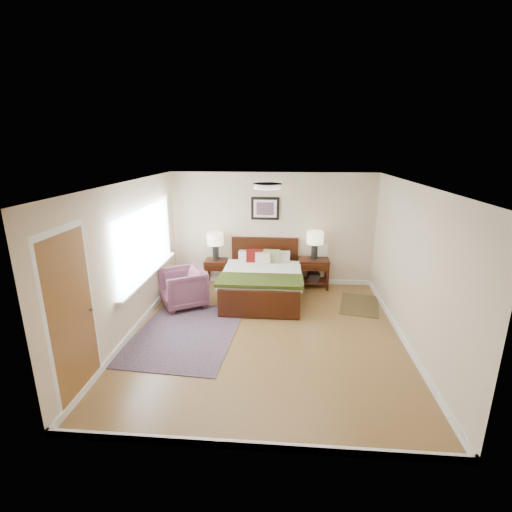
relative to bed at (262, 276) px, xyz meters
name	(u,v)px	position (x,y,z in m)	size (l,w,h in m)	color
floor	(266,334)	(0.16, -1.54, -0.49)	(5.00, 5.00, 0.00)	brown
back_wall	(272,229)	(0.16, 0.96, 0.76)	(4.50, 0.04, 2.50)	#C6B48F
front_wall	(252,344)	(0.16, -4.04, 0.76)	(4.50, 0.04, 2.50)	#C6B48F
left_wall	(129,260)	(-2.09, -1.54, 0.76)	(0.04, 5.00, 2.50)	#C6B48F
right_wall	(412,267)	(2.41, -1.54, 0.76)	(0.04, 5.00, 2.50)	#C6B48F
ceiling	(267,184)	(0.16, -1.54, 2.01)	(4.50, 5.00, 0.02)	white
window	(147,242)	(-2.03, -0.84, 0.89)	(0.11, 2.72, 1.32)	silver
door	(72,317)	(-2.07, -3.29, 0.58)	(0.06, 1.00, 2.18)	silver
ceil_fixture	(267,186)	(0.16, -1.54, 1.98)	(0.44, 0.44, 0.08)	white
bed	(262,276)	(0.00, 0.00, 0.00)	(1.62, 1.95, 1.05)	#361508
wall_art	(265,209)	(0.00, 0.93, 1.23)	(0.62, 0.05, 0.50)	black
nightstand_left	(216,265)	(-1.09, 0.71, -0.03)	(0.48, 0.44, 0.58)	#361508
nightstand_right	(314,270)	(1.10, 0.72, -0.10)	(0.65, 0.49, 0.65)	#361508
lamp_left	(215,241)	(-1.09, 0.73, 0.52)	(0.36, 0.36, 0.61)	black
lamp_right	(315,240)	(1.10, 0.73, 0.60)	(0.36, 0.36, 0.61)	black
armchair	(183,288)	(-1.52, -0.50, -0.11)	(0.80, 0.82, 0.74)	brown
rug_persian	(186,333)	(-1.18, -1.64, -0.48)	(1.64, 2.32, 0.01)	#0D1541
rug_navy	(360,305)	(1.96, -0.20, -0.48)	(0.72, 1.09, 0.01)	black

